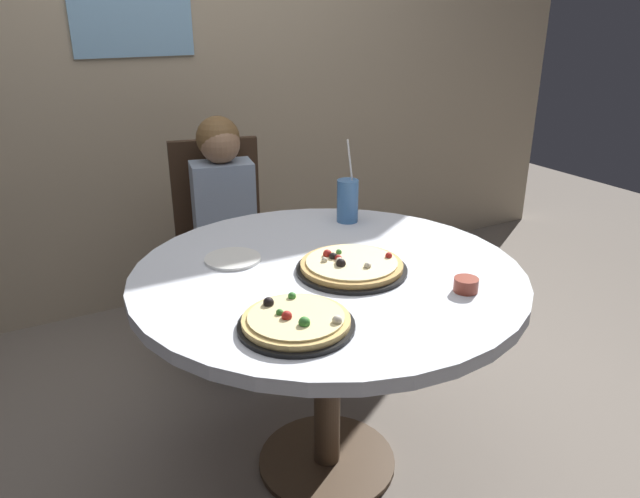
{
  "coord_description": "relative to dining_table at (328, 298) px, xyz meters",
  "views": [
    {
      "loc": [
        -0.84,
        -1.47,
        1.5
      ],
      "look_at": [
        0.0,
        0.05,
        0.8
      ],
      "focal_mm": 33.77,
      "sensor_mm": 36.0,
      "label": 1
    }
  ],
  "objects": [
    {
      "name": "ground_plane",
      "position": [
        0.0,
        0.0,
        -0.65
      ],
      "size": [
        8.0,
        8.0,
        0.0
      ],
      "primitive_type": "plane",
      "color": "slate"
    },
    {
      "name": "wall_with_window",
      "position": [
        -0.0,
        1.63,
        0.8
      ],
      "size": [
        5.2,
        0.14,
        2.9
      ],
      "color": "tan",
      "rests_on": "ground_plane"
    },
    {
      "name": "dining_table",
      "position": [
        0.0,
        0.0,
        0.0
      ],
      "size": [
        1.21,
        1.21,
        0.75
      ],
      "color": "silver",
      "rests_on": "ground_plane"
    },
    {
      "name": "chair_wooden",
      "position": [
        0.02,
        1.02,
        -0.12
      ],
      "size": [
        0.47,
        0.47,
        0.95
      ],
      "color": "#382619",
      "rests_on": "ground_plane"
    },
    {
      "name": "diner_child",
      "position": [
        -0.01,
        0.84,
        -0.17
      ],
      "size": [
        0.32,
        0.43,
        1.08
      ],
      "color": "#3F4766",
      "rests_on": "ground_plane"
    },
    {
      "name": "pizza_veggie",
      "position": [
        0.06,
        -0.05,
        0.11
      ],
      "size": [
        0.34,
        0.34,
        0.05
      ],
      "color": "black",
      "rests_on": "dining_table"
    },
    {
      "name": "pizza_cheese",
      "position": [
        -0.25,
        -0.28,
        0.11
      ],
      "size": [
        0.3,
        0.3,
        0.05
      ],
      "color": "black",
      "rests_on": "dining_table"
    },
    {
      "name": "soda_cup",
      "position": [
        0.29,
        0.35,
        0.18
      ],
      "size": [
        0.08,
        0.08,
        0.31
      ],
      "color": "#3F72B2",
      "rests_on": "dining_table"
    },
    {
      "name": "sauce_bowl",
      "position": [
        0.27,
        -0.32,
        0.12
      ],
      "size": [
        0.07,
        0.07,
        0.04
      ],
      "primitive_type": "cylinder",
      "color": "brown",
      "rests_on": "dining_table"
    },
    {
      "name": "plate_small",
      "position": [
        -0.23,
        0.21,
        0.1
      ],
      "size": [
        0.18,
        0.18,
        0.01
      ],
      "primitive_type": "cylinder",
      "color": "white",
      "rests_on": "dining_table"
    }
  ]
}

